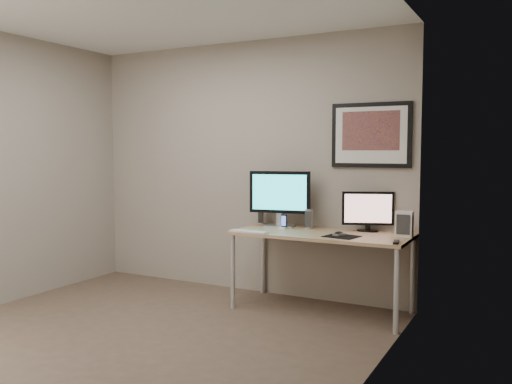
% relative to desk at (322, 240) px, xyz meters
% --- Properties ---
extents(floor, '(3.60, 3.60, 0.00)m').
position_rel_desk_xyz_m(floor, '(-1.00, -1.35, -0.66)').
color(floor, brown).
rests_on(floor, ground).
extents(room, '(3.60, 3.60, 3.60)m').
position_rel_desk_xyz_m(room, '(-1.00, -0.90, 0.98)').
color(room, white).
rests_on(room, ground).
extents(desk, '(1.60, 0.70, 0.73)m').
position_rel_desk_xyz_m(desk, '(0.00, 0.00, 0.00)').
color(desk, '#9C6C4B').
rests_on(desk, floor).
extents(framed_art, '(0.75, 0.04, 0.60)m').
position_rel_desk_xyz_m(framed_art, '(0.35, 0.33, 0.96)').
color(framed_art, black).
rests_on(framed_art, room).
extents(monitor_large, '(0.60, 0.24, 0.55)m').
position_rel_desk_xyz_m(monitor_large, '(-0.49, 0.14, 0.37)').
color(monitor_large, silver).
rests_on(monitor_large, desk).
extents(monitor_tv, '(0.45, 0.20, 0.37)m').
position_rel_desk_xyz_m(monitor_tv, '(0.35, 0.25, 0.26)').
color(monitor_tv, black).
rests_on(monitor_tv, desk).
extents(speaker_left, '(0.09, 0.09, 0.17)m').
position_rel_desk_xyz_m(speaker_left, '(-0.76, 0.26, 0.15)').
color(speaker_left, silver).
rests_on(speaker_left, desk).
extents(speaker_right, '(0.09, 0.09, 0.19)m').
position_rel_desk_xyz_m(speaker_right, '(-0.20, 0.18, 0.16)').
color(speaker_right, silver).
rests_on(speaker_right, desk).
extents(phone_dock, '(0.08, 0.08, 0.14)m').
position_rel_desk_xyz_m(phone_dock, '(-0.40, 0.05, 0.14)').
color(phone_dock, black).
rests_on(phone_dock, desk).
extents(keyboard, '(0.39, 0.13, 0.01)m').
position_rel_desk_xyz_m(keyboard, '(-0.60, -0.29, 0.07)').
color(keyboard, silver).
rests_on(keyboard, desk).
extents(mousepad, '(0.32, 0.29, 0.00)m').
position_rel_desk_xyz_m(mousepad, '(0.24, -0.14, 0.07)').
color(mousepad, black).
rests_on(mousepad, desk).
extents(mouse, '(0.09, 0.12, 0.04)m').
position_rel_desk_xyz_m(mouse, '(0.20, -0.11, 0.09)').
color(mouse, black).
rests_on(mouse, mousepad).
extents(remote, '(0.07, 0.16, 0.02)m').
position_rel_desk_xyz_m(remote, '(0.74, -0.25, 0.08)').
color(remote, black).
rests_on(remote, desk).
extents(fan_unit, '(0.15, 0.11, 0.22)m').
position_rel_desk_xyz_m(fan_unit, '(0.72, 0.13, 0.18)').
color(fan_unit, silver).
rests_on(fan_unit, desk).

